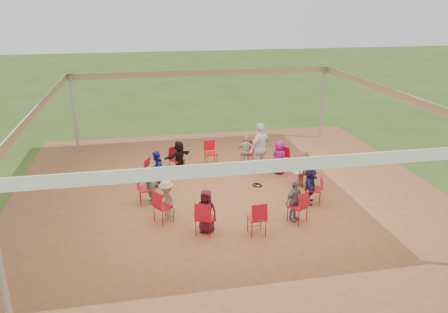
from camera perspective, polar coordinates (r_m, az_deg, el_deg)
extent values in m
plane|color=#304A17|center=(13.37, 0.75, -4.91)|extent=(80.00, 80.00, 0.00)
plane|color=brown|center=(13.37, 0.75, -4.89)|extent=(13.00, 13.00, 0.00)
cylinder|color=#B2B2B7|center=(17.56, -18.99, 5.24)|extent=(0.12, 0.12, 3.00)
cylinder|color=#B2B2B7|center=(18.92, 12.69, 6.82)|extent=(0.12, 0.12, 3.00)
plane|color=white|center=(12.42, 0.81, 7.77)|extent=(10.30, 10.30, 0.00)
cube|color=white|center=(7.68, 8.68, -1.06)|extent=(10.30, 0.03, 0.24)
cube|color=white|center=(17.43, -2.71, 10.83)|extent=(10.30, 0.03, 0.24)
cube|color=white|center=(12.48, -23.14, 5.67)|extent=(0.03, 10.30, 0.24)
cube|color=white|center=(14.39, 21.50, 7.58)|extent=(0.03, 10.30, 0.24)
imported|color=#532F1F|center=(13.93, 10.26, -1.61)|extent=(0.42, 0.77, 1.15)
imported|color=#900F73|center=(14.83, 7.22, -0.11)|extent=(0.57, 0.64, 1.15)
imported|color=#B9B1A3|center=(15.31, 2.98, 0.68)|extent=(0.76, 0.61, 1.15)
imported|color=black|center=(14.79, -5.86, -0.10)|extent=(1.11, 0.92, 1.15)
imported|color=#0D1A97|center=(13.88, -8.83, -1.60)|extent=(0.53, 0.64, 1.15)
imported|color=#285335|center=(12.75, -9.64, -3.62)|extent=(0.30, 0.44, 1.15)
imported|color=#95875E|center=(11.70, -7.48, -5.72)|extent=(0.72, 0.82, 1.15)
imported|color=#41101A|center=(11.05, -2.34, -7.15)|extent=(0.64, 0.53, 1.15)
imported|color=slate|center=(11.74, 9.15, -5.71)|extent=(0.75, 0.66, 1.15)
imported|color=#191B42|center=(12.81, 11.18, -3.62)|extent=(0.83, 1.13, 1.15)
imported|color=silver|center=(14.68, 4.78, 1.05)|extent=(1.15, 1.02, 1.76)
torus|color=black|center=(13.97, 4.31, -3.75)|extent=(0.36, 0.36, 0.03)
torus|color=black|center=(13.95, 4.51, -3.80)|extent=(0.29, 0.29, 0.03)
cube|color=#B7B7BC|center=(13.87, 9.41, -2.03)|extent=(0.25, 0.34, 0.02)
cube|color=#B7B7BC|center=(13.88, 9.86, -1.55)|extent=(0.09, 0.33, 0.21)
cube|color=#CCE0FF|center=(13.87, 9.83, -1.56)|extent=(0.07, 0.29, 0.18)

